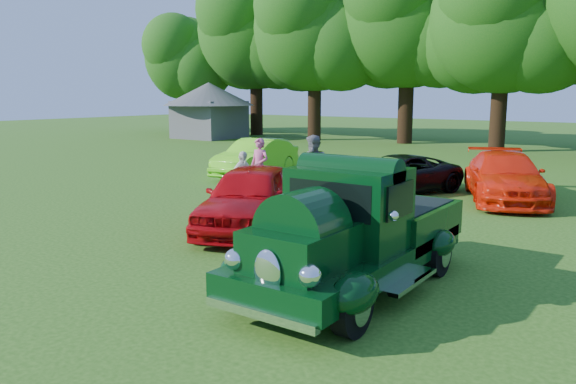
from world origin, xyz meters
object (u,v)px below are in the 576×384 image
Objects in this scene: back_car_orange at (505,177)px; spectator_pink at (259,167)px; gazebo at (209,104)px; red_convertible at (251,197)px; spectator_white at (243,178)px; back_car_lime at (256,158)px; back_car_black at (396,175)px; spectator_grey at (314,168)px; hero_pickup at (355,236)px.

back_car_orange is 2.75× the size of spectator_pink.
back_car_orange is at bearing -28.26° from gazebo.
spectator_white is at bearing 109.83° from red_convertible.
spectator_pink is at bearing 23.47° from spectator_white.
gazebo is (-23.51, 12.63, 1.70)m from back_car_orange.
back_car_lime is at bearing -41.79° from gazebo.
gazebo is at bearing 169.34° from back_car_black.
hero_pickup is at bearing -34.97° from spectator_grey.
red_convertible is at bearing -73.83° from back_car_black.
red_convertible is at bearing -132.72° from spectator_white.
spectator_white is at bearing -44.81° from gazebo.
spectator_grey is (-1.50, -2.46, 0.36)m from back_car_black.
red_convertible reaches higher than back_car_black.
red_convertible is 3.12m from spectator_white.
back_car_orange is at bearing 52.17° from spectator_grey.
spectator_pink is at bearing -118.98° from back_car_black.
red_convertible is at bearing 151.38° from hero_pickup.
back_car_orange is 5.59m from spectator_grey.
back_car_lime is 5.96m from back_car_black.
hero_pickup is 4.36m from red_convertible.
hero_pickup is 1.04× the size of back_car_orange.
back_car_orange is (9.03, 0.30, -0.00)m from back_car_lime.
back_car_orange is 0.76× the size of gazebo.
back_car_lime reaches higher than back_car_orange.
back_car_black is at bearing -11.76° from back_car_lime.
spectator_white is at bearing -63.23° from back_car_lime.
spectator_grey reaches higher than back_car_lime.
gazebo reaches higher than hero_pickup.
back_car_black is (-3.12, 8.44, -0.25)m from hero_pickup.
red_convertible reaches higher than back_car_lime.
spectator_pink is (-6.47, 5.77, 0.02)m from hero_pickup.
back_car_lime is 4.04m from spectator_pink.
back_car_black is 4.99m from spectator_white.
red_convertible is 1.02× the size of back_car_black.
hero_pickup is 7.39m from spectator_white.
back_car_black is at bearing -31.00° from spectator_white.
spectator_pink is 1.51m from spectator_white.
spectator_pink is (-3.36, -2.67, 0.28)m from back_car_black.
gazebo is at bearing 130.54° from back_car_lime.
back_car_black is (5.95, -0.43, -0.10)m from back_car_lime.
spectator_white is at bearing -71.07° from spectator_pink.
spectator_grey is (-4.59, -3.19, 0.25)m from back_car_orange.
back_car_black is at bearing 170.10° from back_car_orange.
spectator_white is at bearing -164.12° from back_car_orange.
back_car_orange is (-0.03, 9.17, -0.15)m from hero_pickup.
gazebo is (-17.57, 17.45, 1.65)m from spectator_white.
red_convertible is 6.40m from back_car_black.
spectator_grey is at bearing 5.71° from spectator_pink.
back_car_lime is at bearing 38.32° from spectator_white.
hero_pickup is 1.17× the size of back_car_black.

